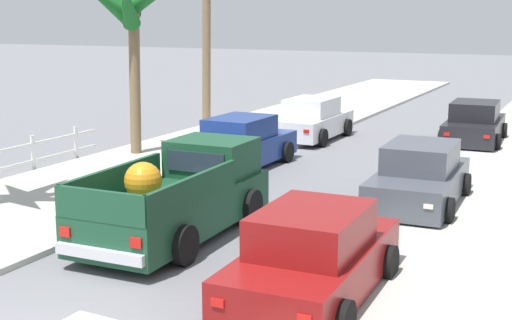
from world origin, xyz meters
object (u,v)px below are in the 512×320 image
object	(u,v)px
car_left_mid	(419,178)
car_right_mid	(313,258)
car_left_far	(241,144)
pickup_truck	(181,197)
palm_tree_right_fore	(131,7)
car_right_near	(312,120)
car_left_near	(474,125)

from	to	relation	value
car_left_mid	car_right_mid	xyz separation A→B (m)	(-0.17, -6.40, 0.00)
car_right_mid	car_left_far	distance (m)	10.29
pickup_truck	car_right_mid	xyz separation A→B (m)	(3.77, -2.08, -0.08)
car_right_mid	palm_tree_right_fore	size ratio (longest dim) A/B	0.74
car_left_mid	car_right_near	bearing A→B (deg)	127.00
pickup_truck	car_left_mid	bearing A→B (deg)	47.65
pickup_truck	car_left_near	world-z (taller)	pickup_truck
car_left_near	car_right_near	xyz separation A→B (m)	(-5.55, -1.55, 0.00)
car_left_near	car_left_mid	size ratio (longest dim) A/B	1.00
car_left_near	car_right_near	distance (m)	5.76
car_right_near	palm_tree_right_fore	world-z (taller)	palm_tree_right_fore
car_left_near	car_left_mid	world-z (taller)	same
car_left_far	pickup_truck	bearing A→B (deg)	-73.37
pickup_truck	car_left_near	bearing A→B (deg)	74.71
car_left_mid	pickup_truck	bearing A→B (deg)	-132.35
car_right_mid	pickup_truck	bearing A→B (deg)	151.10
pickup_truck	car_left_near	distance (m)	14.05
pickup_truck	car_right_near	world-z (taller)	pickup_truck
car_right_mid	palm_tree_right_fore	world-z (taller)	palm_tree_right_fore
car_left_far	car_left_near	bearing A→B (deg)	51.38
car_left_near	palm_tree_right_fore	distance (m)	12.49
car_right_near	palm_tree_right_fore	bearing A→B (deg)	-125.58
car_left_far	car_right_mid	bearing A→B (deg)	-56.34
car_left_near	car_right_mid	xyz separation A→B (m)	(0.06, -15.63, 0.00)
car_left_far	car_left_mid	bearing A→B (deg)	-20.20
car_left_far	palm_tree_right_fore	size ratio (longest dim) A/B	0.74
car_right_near	car_left_mid	xyz separation A→B (m)	(5.78, -7.68, 0.00)
pickup_truck	car_left_mid	size ratio (longest dim) A/B	1.22
car_right_mid	car_left_far	size ratio (longest dim) A/B	1.00
car_left_near	car_right_mid	bearing A→B (deg)	-89.77
car_right_mid	palm_tree_right_fore	distance (m)	13.45
pickup_truck	car_left_near	size ratio (longest dim) A/B	1.22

